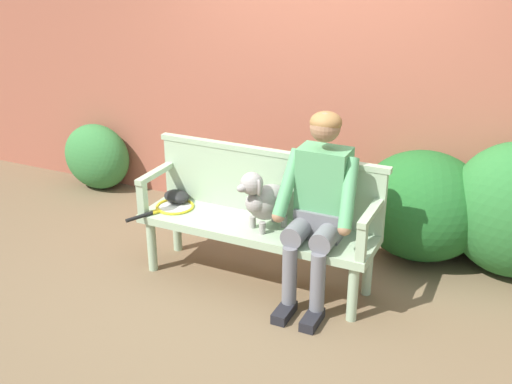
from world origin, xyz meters
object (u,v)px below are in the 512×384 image
at_px(tennis_racket, 172,207).
at_px(garden_bench, 256,232).
at_px(baseball_glove, 177,196).
at_px(person_seated, 319,201).
at_px(dog_on_bench, 264,199).

bearing_deg(tennis_racket, garden_bench, 1.95).
distance_m(garden_bench, baseball_glove, 0.74).
relative_size(person_seated, tennis_racket, 2.33).
xyz_separation_m(garden_bench, baseball_glove, (-0.72, 0.10, 0.11)).
bearing_deg(garden_bench, baseball_glove, 172.22).
height_order(tennis_racket, baseball_glove, baseball_glove).
xyz_separation_m(person_seated, baseball_glove, (-1.19, 0.11, -0.22)).
xyz_separation_m(garden_bench, person_seated, (0.47, -0.01, 0.33)).
relative_size(person_seated, baseball_glove, 6.09).
height_order(person_seated, dog_on_bench, person_seated).
xyz_separation_m(person_seated, dog_on_bench, (-0.39, -0.03, -0.05)).
xyz_separation_m(person_seated, tennis_racket, (-1.16, -0.01, -0.26)).
xyz_separation_m(garden_bench, tennis_racket, (-0.69, -0.02, 0.07)).
bearing_deg(dog_on_bench, garden_bench, 155.87).
xyz_separation_m(tennis_racket, baseball_glove, (-0.03, 0.12, 0.04)).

